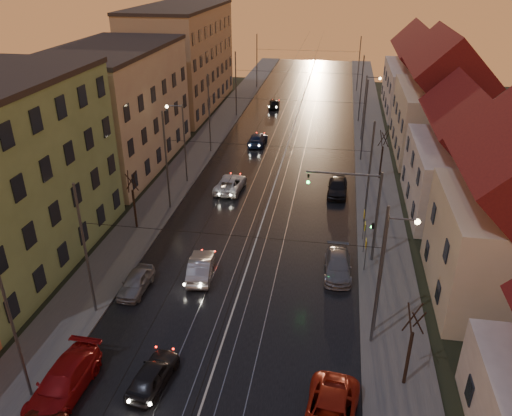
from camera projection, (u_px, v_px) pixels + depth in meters
The scene contains 39 objects.
road at pixel (285, 153), 57.94m from camera, with size 16.00×120.00×0.04m, color black.
sidewalk_left at pixel (202, 148), 59.39m from camera, with size 4.00×120.00×0.15m, color #4C4C4C.
sidewalk_right at pixel (373, 158), 56.45m from camera, with size 4.00×120.00×0.15m, color #4C4C4C.
tram_rail_0 at pixel (266, 152), 58.25m from camera, with size 0.06×120.00×0.03m, color gray.
tram_rail_1 at pixel (278, 152), 58.04m from camera, with size 0.06×120.00×0.03m, color gray.
tram_rail_2 at pixel (292, 153), 57.81m from camera, with size 0.06×120.00×0.03m, color gray.
tram_rail_3 at pixel (304, 154), 57.60m from camera, with size 0.06×120.00×0.03m, color gray.
apartment_left_2 at pixel (115, 110), 52.55m from camera, with size 10.00×20.00×12.00m, color tan.
apartment_left_3 at pixel (182, 59), 73.27m from camera, with size 10.00×24.00×14.00m, color tan.
house_right_2 at pixel (467, 162), 42.79m from camera, with size 9.18×12.24×9.20m.
house_right_3 at pixel (441, 103), 55.50m from camera, with size 9.18×14.28×11.50m.
house_right_4 at pixel (420, 77), 71.71m from camera, with size 9.18×16.32×10.00m.
catenary_pole_l_1 at pixel (86, 252), 29.86m from camera, with size 0.16×0.16×9.00m, color #595B60.
catenary_pole_r_1 at pixel (379, 279), 27.33m from camera, with size 0.16×0.16×9.00m, color #595B60.
catenary_pole_l_2 at pixel (166, 162), 43.09m from camera, with size 0.16×0.16×9.00m, color #595B60.
catenary_pole_r_2 at pixel (369, 175), 40.56m from camera, with size 0.16×0.16×9.00m, color #595B60.
catenary_pole_l_3 at pixel (209, 114), 56.32m from camera, with size 0.16×0.16×9.00m, color #595B60.
catenary_pole_r_3 at pixel (364, 122), 53.79m from camera, with size 0.16×0.16×9.00m, color #595B60.
catenary_pole_l_4 at pixel (236, 85), 69.55m from camera, with size 0.16×0.16×9.00m, color #595B60.
catenary_pole_r_4 at pixel (361, 89), 67.02m from camera, with size 0.16×0.16×9.00m, color #595B60.
catenary_pole_l_5 at pixel (257, 61), 85.42m from camera, with size 0.16×0.16×9.00m, color #595B60.
catenary_pole_r_5 at pixel (359, 64), 82.89m from camera, with size 0.16×0.16×9.00m, color #595B60.
street_lamp_0 at pixel (6, 321), 23.59m from camera, with size 1.75×0.32×8.00m.
street_lamp_1 at pixel (388, 264), 27.97m from camera, with size 1.75×0.32×8.00m.
street_lamp_2 at pixel (181, 136), 48.28m from camera, with size 1.75×0.32×8.00m.
street_lamp_3 at pixel (367, 102), 59.72m from camera, with size 1.75×0.32×8.00m.
traffic_light_mast at pixel (364, 205), 35.31m from camera, with size 5.30×0.32×7.20m.
bare_tree_0 at pixel (134, 201), 40.70m from camera, with size 1.09×1.09×5.11m.
bare_tree_1 at pixel (410, 348), 25.35m from camera, with size 1.09×1.09×5.11m.
bare_tree_2 at pixel (382, 156), 50.02m from camera, with size 1.09×1.09×5.11m.
driving_car_0 at pixel (153, 374), 26.22m from camera, with size 1.58×3.93×1.34m, color black.
driving_car_1 at pixel (201, 267), 35.24m from camera, with size 1.56×4.47×1.47m, color #A7A8AD.
driving_car_2 at pixel (230, 184), 48.34m from camera, with size 2.33×5.05×1.40m, color silver.
driving_car_3 at pixel (257, 139), 60.32m from camera, with size 1.90×4.67×1.35m, color #182749.
driving_car_4 at pixel (274, 103), 75.19m from camera, with size 1.61×4.00×1.36m, color black.
parked_left_2 at pixel (63, 383), 25.55m from camera, with size 2.19×5.38×1.56m, color maroon.
parked_left_3 at pixel (136, 282), 33.71m from camera, with size 1.55×3.85×1.31m, color gray.
parked_right_1 at pixel (338, 265), 35.49m from camera, with size 1.90×4.68×1.36m, color gray.
parked_right_2 at pixel (337, 187), 47.52m from camera, with size 1.81×4.51×1.54m, color black.
Camera 1 is at (5.68, -14.49, 20.23)m, focal length 35.00 mm.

